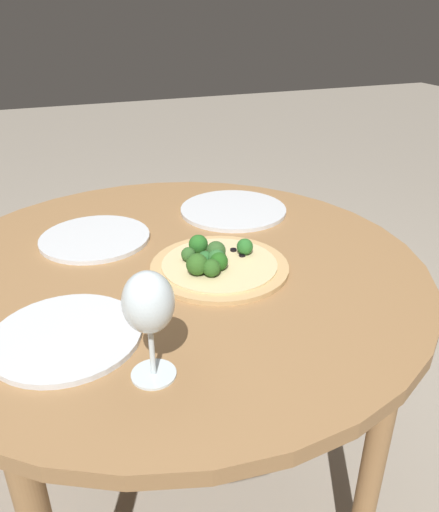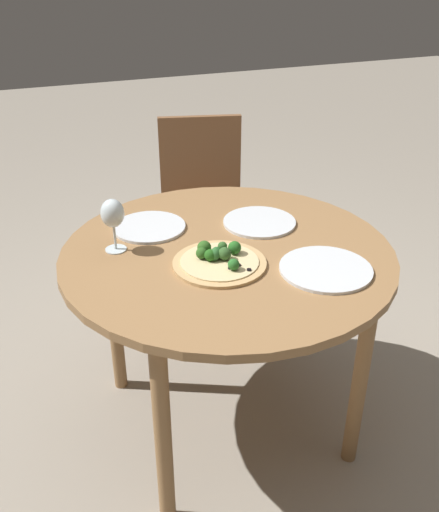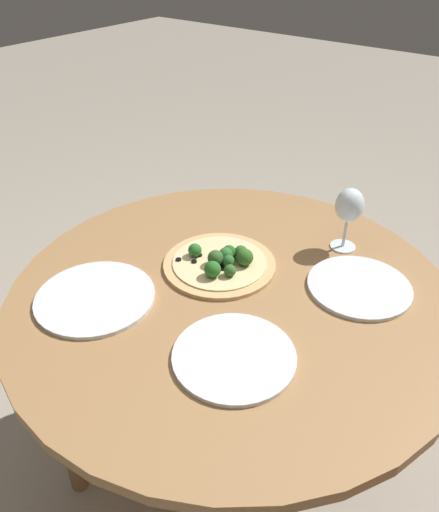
{
  "view_description": "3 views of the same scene",
  "coord_description": "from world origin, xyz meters",
  "px_view_note": "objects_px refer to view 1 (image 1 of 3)",
  "views": [
    {
      "loc": [
        -0.9,
        0.24,
        1.21
      ],
      "look_at": [
        -0.06,
        -0.08,
        0.75
      ],
      "focal_mm": 35.0,
      "sensor_mm": 36.0,
      "label": 1
    },
    {
      "loc": [
        -0.6,
        -1.46,
        1.57
      ],
      "look_at": [
        -0.06,
        -0.08,
        0.75
      ],
      "focal_mm": 40.0,
      "sensor_mm": 36.0,
      "label": 2
    },
    {
      "loc": [
        0.75,
        0.54,
        1.45
      ],
      "look_at": [
        -0.06,
        -0.08,
        0.75
      ],
      "focal_mm": 35.0,
      "sensor_mm": 36.0,
      "label": 3
    }
  ],
  "objects_px": {
    "plate_near": "(95,238)",
    "plate_far": "(66,336)",
    "pizza": "(217,263)",
    "plate_side": "(233,210)",
    "wine_glass": "(149,306)"
  },
  "relations": [
    {
      "from": "plate_near",
      "to": "plate_far",
      "type": "bearing_deg",
      "value": 164.52
    },
    {
      "from": "pizza",
      "to": "plate_side",
      "type": "height_order",
      "value": "pizza"
    },
    {
      "from": "plate_far",
      "to": "plate_side",
      "type": "distance_m",
      "value": 0.62
    },
    {
      "from": "wine_glass",
      "to": "plate_side",
      "type": "bearing_deg",
      "value": -32.75
    },
    {
      "from": "pizza",
      "to": "wine_glass",
      "type": "height_order",
      "value": "wine_glass"
    },
    {
      "from": "pizza",
      "to": "plate_near",
      "type": "relative_size",
      "value": 1.13
    },
    {
      "from": "pizza",
      "to": "plate_side",
      "type": "xyz_separation_m",
      "value": [
        0.28,
        -0.15,
        -0.01
      ]
    },
    {
      "from": "pizza",
      "to": "plate_near",
      "type": "xyz_separation_m",
      "value": [
        0.23,
        0.21,
        -0.01
      ]
    },
    {
      "from": "pizza",
      "to": "wine_glass",
      "type": "distance_m",
      "value": 0.35
    },
    {
      "from": "wine_glass",
      "to": "plate_far",
      "type": "xyz_separation_m",
      "value": [
        0.14,
        0.11,
        -0.12
      ]
    },
    {
      "from": "wine_glass",
      "to": "pizza",
      "type": "bearing_deg",
      "value": -36.71
    },
    {
      "from": "plate_near",
      "to": "pizza",
      "type": "bearing_deg",
      "value": -137.67
    },
    {
      "from": "pizza",
      "to": "plate_side",
      "type": "bearing_deg",
      "value": -28.54
    },
    {
      "from": "plate_side",
      "to": "wine_glass",
      "type": "bearing_deg",
      "value": 147.25
    },
    {
      "from": "pizza",
      "to": "plate_side",
      "type": "distance_m",
      "value": 0.32
    }
  ]
}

